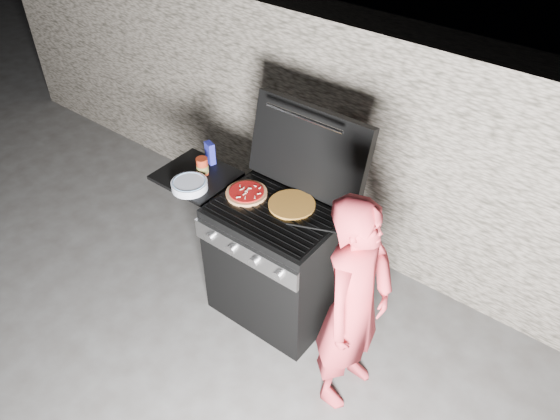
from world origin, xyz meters
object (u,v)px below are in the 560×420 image
Objects in this scene: sauce_jar at (202,166)px; person at (354,307)px; pizza_topped at (246,192)px; gas_grill at (246,248)px.

person is at bearing -10.42° from sauce_jar.
pizza_topped is 1.03m from person.
person is (0.98, -0.25, -0.18)m from pizza_topped.
pizza_topped is (0.00, 0.03, 0.47)m from gas_grill.
gas_grill is 0.47m from pizza_topped.
gas_grill is 0.64m from sauce_jar.
pizza_topped is 0.18× the size of person.
gas_grill is 4.99× the size of pizza_topped.
gas_grill is at bearing 78.76° from person.
pizza_topped is 2.19× the size of sauce_jar.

